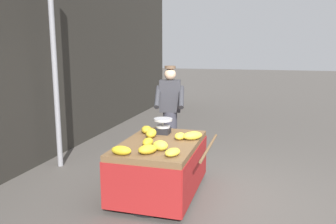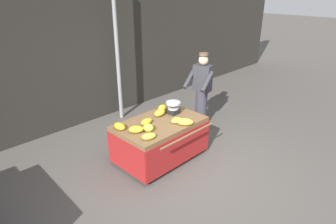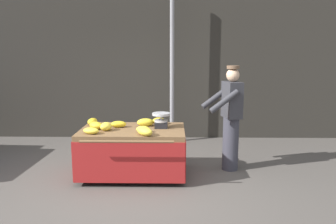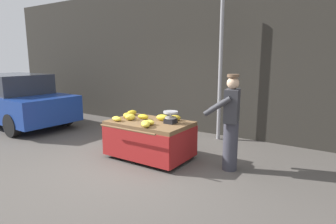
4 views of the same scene
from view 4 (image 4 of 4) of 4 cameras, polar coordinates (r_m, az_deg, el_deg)
The scene contains 16 objects.
ground_plane at distance 5.40m, azimuth -8.30°, elevation -10.97°, with size 60.00×60.00×0.00m, color #514C47.
back_wall at distance 7.68m, azimuth 7.57°, elevation 10.54°, with size 16.00×0.24×3.94m, color #2D2B26.
street_pole at distance 6.97m, azimuth 10.40°, elevation 8.09°, with size 0.09×0.09×3.37m, color gray.
banana_cart at distance 5.70m, azimuth -3.70°, elevation -3.95°, with size 1.62×1.21×0.75m.
weighing_scale at distance 5.45m, azimuth 0.52°, elevation -1.05°, with size 0.28×0.28×0.23m.
banana_bunch_0 at distance 5.86m, azimuth -4.98°, elevation -0.93°, with size 0.13×0.24×0.10m, color gold.
banana_bunch_1 at distance 5.69m, azimuth -1.08°, elevation -1.13°, with size 0.15×0.27×0.13m, color yellow.
banana_bunch_2 at distance 5.98m, azimuth -8.15°, elevation -0.70°, with size 0.17×0.25×0.11m, color gold.
banana_bunch_3 at distance 5.19m, azimuth -4.48°, elevation -2.37°, with size 0.16×0.29×0.12m, color yellow.
banana_bunch_4 at distance 5.76m, azimuth -10.20°, elevation -1.32°, with size 0.15×0.24×0.09m, color yellow.
banana_bunch_5 at distance 5.79m, azimuth -7.53°, elevation -1.00°, with size 0.17×0.21×0.13m, color yellow.
banana_bunch_6 at distance 6.28m, azimuth -7.23°, elevation -0.14°, with size 0.15×0.26×0.11m, color gold.
banana_bunch_7 at distance 5.35m, azimuth -3.69°, elevation -2.06°, with size 0.14×0.20×0.10m, color yellow.
banana_bunch_8 at distance 5.69m, azimuth 1.44°, elevation -1.17°, with size 0.16×0.22×0.11m, color gold.
vendor_person at distance 5.14m, azimuth 12.36°, elevation -2.05°, with size 0.65×0.60×1.71m.
parked_car at distance 9.62m, azimuth -28.02°, elevation 2.13°, with size 3.97×1.87×1.51m.
Camera 4 is at (3.37, -3.71, 1.99)m, focal length 30.54 mm.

